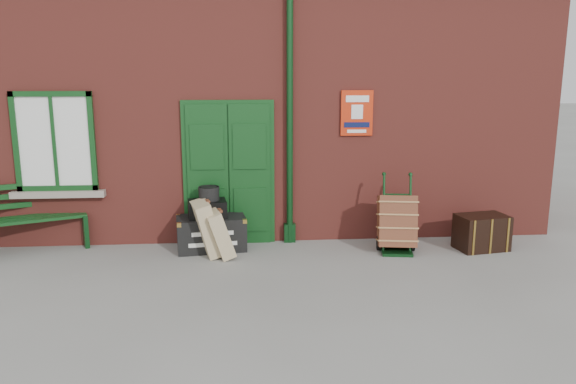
{
  "coord_description": "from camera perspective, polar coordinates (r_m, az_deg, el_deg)",
  "views": [
    {
      "loc": [
        -0.06,
        -7.19,
        2.68
      ],
      "look_at": [
        0.56,
        0.6,
        1.0
      ],
      "focal_mm": 35.0,
      "sensor_mm": 36.0,
      "label": 1
    }
  ],
  "objects": [
    {
      "name": "suitcase_back",
      "position": [
        8.39,
        -8.22,
        -3.66
      ],
      "size": [
        0.54,
        0.65,
        0.83
      ],
      "primitive_type": "cube",
      "rotation": [
        0.0,
        -0.25,
        0.24
      ],
      "color": "tan",
      "rests_on": "ground"
    },
    {
      "name": "ground",
      "position": [
        7.67,
        -3.83,
        -8.34
      ],
      "size": [
        80.0,
        80.0,
        0.0
      ],
      "primitive_type": "plane",
      "color": "gray",
      "rests_on": "ground"
    },
    {
      "name": "porter_trolley",
      "position": [
        8.64,
        10.99,
        -3.06
      ],
      "size": [
        0.64,
        0.68,
        1.16
      ],
      "rotation": [
        0.0,
        0.0,
        -0.15
      ],
      "color": "black",
      "rests_on": "ground"
    },
    {
      "name": "suitcase_front",
      "position": [
        8.3,
        -7.01,
        -4.22
      ],
      "size": [
        0.52,
        0.6,
        0.71
      ],
      "primitive_type": "cube",
      "rotation": [
        0.0,
        -0.32,
        0.24
      ],
      "color": "tan",
      "rests_on": "ground"
    },
    {
      "name": "bench",
      "position": [
        9.39,
        -25.1,
        -2.27
      ],
      "size": [
        1.78,
        1.13,
        1.06
      ],
      "rotation": [
        0.0,
        0.0,
        0.39
      ],
      "color": "#103C16",
      "rests_on": "ground"
    },
    {
      "name": "strongbox",
      "position": [
        8.6,
        -8.2,
        -1.69
      ],
      "size": [
        0.62,
        0.48,
        0.26
      ],
      "primitive_type": "cube",
      "rotation": [
        0.0,
        0.0,
        0.13
      ],
      "color": "black",
      "rests_on": "houdini_trunk"
    },
    {
      "name": "station_building",
      "position": [
        10.7,
        -4.28,
        9.32
      ],
      "size": [
        10.3,
        4.3,
        4.36
      ],
      "color": "brown",
      "rests_on": "ground"
    },
    {
      "name": "dark_trunk",
      "position": [
        9.12,
        19.07,
        -3.88
      ],
      "size": [
        0.82,
        0.61,
        0.54
      ],
      "primitive_type": "cube",
      "rotation": [
        0.0,
        0.0,
        0.17
      ],
      "color": "black",
      "rests_on": "ground"
    },
    {
      "name": "houdini_trunk",
      "position": [
        8.7,
        -7.8,
        -4.16
      ],
      "size": [
        1.1,
        0.7,
        0.51
      ],
      "primitive_type": "cube",
      "rotation": [
        0.0,
        0.0,
        0.13
      ],
      "color": "black",
      "rests_on": "ground"
    },
    {
      "name": "hatbox",
      "position": [
        8.58,
        -8.04,
        -0.14
      ],
      "size": [
        0.35,
        0.35,
        0.21
      ],
      "primitive_type": "cylinder",
      "rotation": [
        0.0,
        0.0,
        0.13
      ],
      "color": "black",
      "rests_on": "strongbox"
    }
  ]
}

